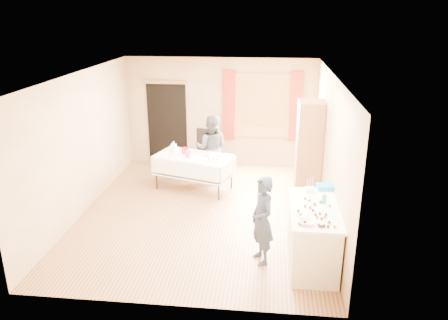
# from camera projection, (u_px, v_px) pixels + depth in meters

# --- Properties ---
(floor) EXTENTS (4.50, 5.50, 0.02)m
(floor) POSITION_uv_depth(u_px,v_px,m) (204.00, 213.00, 8.28)
(floor) COLOR #9E7047
(floor) RESTS_ON ground
(ceiling) EXTENTS (4.50, 5.50, 0.02)m
(ceiling) POSITION_uv_depth(u_px,v_px,m) (201.00, 74.00, 7.42)
(ceiling) COLOR white
(ceiling) RESTS_ON floor
(wall_back) EXTENTS (4.50, 0.02, 2.60)m
(wall_back) POSITION_uv_depth(u_px,v_px,m) (220.00, 113.00, 10.44)
(wall_back) COLOR tan
(wall_back) RESTS_ON floor
(wall_front) EXTENTS (4.50, 0.02, 2.60)m
(wall_front) POSITION_uv_depth(u_px,v_px,m) (167.00, 216.00, 5.26)
(wall_front) COLOR tan
(wall_front) RESTS_ON floor
(wall_left) EXTENTS (0.02, 5.50, 2.60)m
(wall_left) POSITION_uv_depth(u_px,v_px,m) (82.00, 143.00, 8.08)
(wall_left) COLOR tan
(wall_left) RESTS_ON floor
(wall_right) EXTENTS (0.02, 5.50, 2.60)m
(wall_right) POSITION_uv_depth(u_px,v_px,m) (330.00, 152.00, 7.62)
(wall_right) COLOR tan
(wall_right) RESTS_ON floor
(window_frame) EXTENTS (1.32, 0.06, 1.52)m
(window_frame) POSITION_uv_depth(u_px,v_px,m) (262.00, 106.00, 10.23)
(window_frame) COLOR olive
(window_frame) RESTS_ON wall_back
(window_pane) EXTENTS (1.20, 0.02, 1.40)m
(window_pane) POSITION_uv_depth(u_px,v_px,m) (262.00, 106.00, 10.22)
(window_pane) COLOR white
(window_pane) RESTS_ON wall_back
(curtain_left) EXTENTS (0.28, 0.06, 1.65)m
(curtain_left) POSITION_uv_depth(u_px,v_px,m) (229.00, 105.00, 10.27)
(curtain_left) COLOR maroon
(curtain_left) RESTS_ON wall_back
(curtain_right) EXTENTS (0.28, 0.06, 1.65)m
(curtain_right) POSITION_uv_depth(u_px,v_px,m) (296.00, 107.00, 10.11)
(curtain_right) COLOR maroon
(curtain_right) RESTS_ON wall_back
(doorway) EXTENTS (0.95, 0.04, 2.00)m
(doorway) POSITION_uv_depth(u_px,v_px,m) (167.00, 124.00, 10.64)
(doorway) COLOR black
(doorway) RESTS_ON floor
(door_lintel) EXTENTS (1.05, 0.06, 0.08)m
(door_lintel) POSITION_uv_depth(u_px,v_px,m) (165.00, 82.00, 10.28)
(door_lintel) COLOR olive
(door_lintel) RESTS_ON wall_back
(cabinet) EXTENTS (0.50, 0.60, 1.97)m
(cabinet) POSITION_uv_depth(u_px,v_px,m) (309.00, 150.00, 8.74)
(cabinet) COLOR brown
(cabinet) RESTS_ON floor
(counter) EXTENTS (0.71, 1.51, 0.91)m
(counter) POSITION_uv_depth(u_px,v_px,m) (313.00, 235.00, 6.54)
(counter) COLOR #EEE3C8
(counter) RESTS_ON floor
(party_table) EXTENTS (1.78, 1.26, 0.75)m
(party_table) POSITION_uv_depth(u_px,v_px,m) (194.00, 169.00, 9.23)
(party_table) COLOR black
(party_table) RESTS_ON floor
(chair) EXTENTS (0.50, 0.50, 1.04)m
(chair) POSITION_uv_depth(u_px,v_px,m) (204.00, 161.00, 10.15)
(chair) COLOR black
(chair) RESTS_ON floor
(girl) EXTENTS (0.74, 0.70, 1.38)m
(girl) POSITION_uv_depth(u_px,v_px,m) (262.00, 220.00, 6.48)
(girl) COLOR #21293E
(girl) RESTS_ON floor
(woman) EXTENTS (0.76, 0.62, 1.48)m
(woman) POSITION_uv_depth(u_px,v_px,m) (211.00, 148.00, 9.65)
(woman) COLOR black
(woman) RESTS_ON floor
(soda_can) EXTENTS (0.07, 0.07, 0.12)m
(soda_can) POSITION_uv_depth(u_px,v_px,m) (324.00, 199.00, 6.52)
(soda_can) COLOR #17944A
(soda_can) RESTS_ON counter
(mixing_bowl) EXTENTS (0.22, 0.22, 0.05)m
(mixing_bowl) POSITION_uv_depth(u_px,v_px,m) (306.00, 222.00, 5.90)
(mixing_bowl) COLOR white
(mixing_bowl) RESTS_ON counter
(foam_block) EXTENTS (0.16, 0.12, 0.08)m
(foam_block) POSITION_uv_depth(u_px,v_px,m) (310.00, 190.00, 6.91)
(foam_block) COLOR white
(foam_block) RESTS_ON counter
(blue_basket) EXTENTS (0.32, 0.23, 0.08)m
(blue_basket) POSITION_uv_depth(u_px,v_px,m) (326.00, 187.00, 7.01)
(blue_basket) COLOR #117FD1
(blue_basket) RESTS_ON counter
(pitcher) EXTENTS (0.11, 0.11, 0.22)m
(pitcher) POSITION_uv_depth(u_px,v_px,m) (173.00, 149.00, 9.16)
(pitcher) COLOR silver
(pitcher) RESTS_ON party_table
(cup_red) EXTENTS (0.23, 0.23, 0.13)m
(cup_red) POSITION_uv_depth(u_px,v_px,m) (185.00, 151.00, 9.24)
(cup_red) COLOR red
(cup_red) RESTS_ON party_table
(cup_rainbow) EXTENTS (0.26, 0.26, 0.12)m
(cup_rainbow) POSITION_uv_depth(u_px,v_px,m) (188.00, 155.00, 8.99)
(cup_rainbow) COLOR red
(cup_rainbow) RESTS_ON party_table
(small_bowl) EXTENTS (0.32, 0.32, 0.05)m
(small_bowl) POSITION_uv_depth(u_px,v_px,m) (208.00, 154.00, 9.12)
(small_bowl) COLOR white
(small_bowl) RESTS_ON party_table
(pastry_tray) EXTENTS (0.31, 0.25, 0.02)m
(pastry_tray) POSITION_uv_depth(u_px,v_px,m) (213.00, 160.00, 8.83)
(pastry_tray) COLOR white
(pastry_tray) RESTS_ON party_table
(bottle) EXTENTS (0.14, 0.14, 0.18)m
(bottle) POSITION_uv_depth(u_px,v_px,m) (174.00, 145.00, 9.49)
(bottle) COLOR white
(bottle) RESTS_ON party_table
(cake_balls) EXTENTS (0.51, 1.02, 0.04)m
(cake_balls) POSITION_uv_depth(u_px,v_px,m) (316.00, 214.00, 6.15)
(cake_balls) COLOR #3F2314
(cake_balls) RESTS_ON counter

